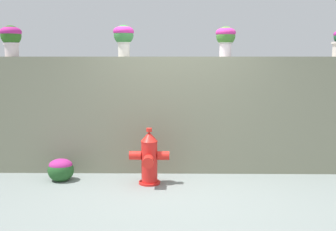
# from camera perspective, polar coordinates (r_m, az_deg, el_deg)

# --- Properties ---
(ground_plane) EXTENTS (24.00, 24.00, 0.00)m
(ground_plane) POSITION_cam_1_polar(r_m,az_deg,el_deg) (5.63, 1.06, -10.45)
(ground_plane) COLOR gray
(stone_wall) EXTENTS (5.66, 0.37, 1.83)m
(stone_wall) POSITION_cam_1_polar(r_m,az_deg,el_deg) (6.31, 1.05, 0.12)
(stone_wall) COLOR gray
(stone_wall) RESTS_ON ground
(potted_plant_0) EXTENTS (0.33, 0.33, 0.48)m
(potted_plant_0) POSITION_cam_1_polar(r_m,az_deg,el_deg) (6.71, -21.62, 10.46)
(potted_plant_0) COLOR silver
(potted_plant_0) RESTS_ON stone_wall
(potted_plant_1) EXTENTS (0.32, 0.32, 0.49)m
(potted_plant_1) POSITION_cam_1_polar(r_m,az_deg,el_deg) (6.32, -6.39, 11.29)
(potted_plant_1) COLOR beige
(potted_plant_1) RESTS_ON stone_wall
(potted_plant_2) EXTENTS (0.31, 0.31, 0.46)m
(potted_plant_2) POSITION_cam_1_polar(r_m,az_deg,el_deg) (6.33, 8.28, 11.06)
(potted_plant_2) COLOR silver
(potted_plant_2) RESTS_ON stone_wall
(fire_hydrant) EXTENTS (0.58, 0.46, 0.82)m
(fire_hydrant) POSITION_cam_1_polar(r_m,az_deg,el_deg) (5.73, -2.71, -6.22)
(fire_hydrant) COLOR red
(fire_hydrant) RESTS_ON ground
(flower_bush_left) EXTENTS (0.38, 0.35, 0.35)m
(flower_bush_left) POSITION_cam_1_polar(r_m,az_deg,el_deg) (6.14, -15.14, -7.39)
(flower_bush_left) COLOR #245526
(flower_bush_left) RESTS_ON ground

